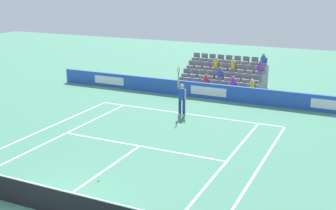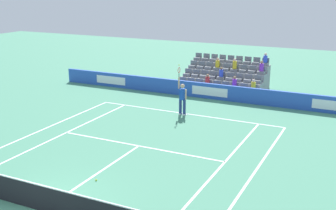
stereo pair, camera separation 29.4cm
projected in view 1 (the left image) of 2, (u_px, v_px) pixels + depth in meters
line_baseline at (186, 114)px, 24.19m from camera, size 10.97×0.10×0.01m
line_service at (140, 146)px, 19.41m from camera, size 8.23×0.10×0.01m
line_centre_service at (100, 173)px, 16.63m from camera, size 0.10×6.40×0.01m
line_singles_sideline_left at (61, 136)px, 20.70m from camera, size 0.10×11.89×0.01m
line_singles_sideline_right at (223, 166)px, 17.33m from camera, size 0.10×11.89×0.01m
line_doubles_sideline_left at (39, 132)px, 21.26m from camera, size 0.10×11.89×0.01m
line_doubles_sideline_right at (256, 172)px, 16.77m from camera, size 0.10×11.89×0.01m
line_centre_mark at (186, 114)px, 24.10m from camera, size 0.10×0.20×0.01m
sponsor_barrier at (209, 91)px, 27.27m from camera, size 22.37×0.22×0.98m
tennis_net at (43, 198)px, 13.71m from camera, size 11.97×0.10×1.07m
tennis_player at (182, 98)px, 23.74m from camera, size 0.53×0.36×2.85m
stadium_stand at (224, 79)px, 29.76m from camera, size 5.58×3.80×2.55m
loose_tennis_ball at (98, 180)px, 15.97m from camera, size 0.07×0.07×0.07m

